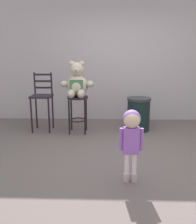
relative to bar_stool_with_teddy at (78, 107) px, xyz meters
The scene contains 7 objects.
ground_plane 1.49m from the bar_stool_with_teddy, 54.79° to the right, with size 24.00×24.00×0.00m, color #605250.
building_wall 1.75m from the bar_stool_with_teddy, 55.43° to the left, with size 7.57×0.30×3.07m, color #AD9EA0.
bar_stool_with_teddy is the anchor object (origin of this frame).
teddy_bear 0.45m from the bar_stool_with_teddy, 90.00° to the right, with size 0.62×0.56×0.66m.
child_walking 2.05m from the bar_stool_with_teddy, 66.00° to the right, with size 0.28×0.22×0.87m.
trash_bin 1.22m from the bar_stool_with_teddy, ahead, with size 0.47×0.47×0.66m.
bar_chair_empty 0.74m from the bar_stool_with_teddy, behind, with size 0.40×0.40×1.15m.
Camera 1 is at (-0.27, -3.38, 1.47)m, focal length 38.73 mm.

